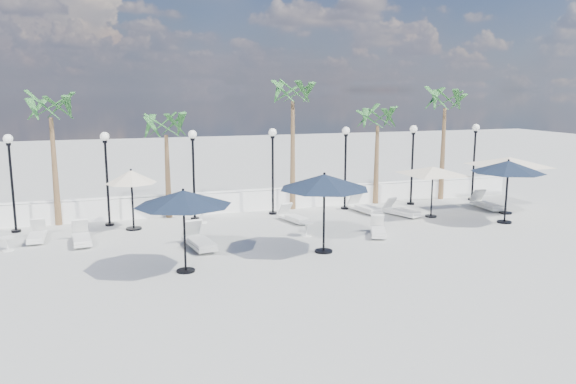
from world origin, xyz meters
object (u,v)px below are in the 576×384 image
object	(u,v)px
lounger_5	(401,211)
parasol_cream_sq_a	(509,157)
lounger_0	(82,237)
lounger_1	(37,235)
parasol_navy_right	(508,167)
parasol_navy_mid	(324,182)
lounger_2	(199,241)
parasol_navy_left	(183,198)
lounger_4	(378,230)
lounger_3	(294,217)
parasol_cream_small	(131,178)
parasol_cream_sq_b	(433,167)
lounger_7	(364,207)
lounger_6	(487,204)

from	to	relation	value
lounger_5	parasol_cream_sq_a	bearing A→B (deg)	-32.62
lounger_0	lounger_1	size ratio (longest dim) A/B	1.12
lounger_0	parasol_navy_right	bearing A→B (deg)	-11.95
parasol_navy_mid	lounger_5	bearing A→B (deg)	37.80
lounger_2	parasol_navy_left	xyz separation A→B (m)	(-0.82, -2.48, 2.02)
parasol_navy_left	lounger_4	bearing A→B (deg)	15.30
lounger_3	parasol_navy_left	world-z (taller)	parasol_navy_left
parasol_navy_left	parasol_cream_small	distance (m)	6.10
parasol_navy_right	parasol_cream_sq_a	world-z (taller)	parasol_cream_sq_a
parasol_navy_left	parasol_cream_sq_b	world-z (taller)	parasol_navy_left
lounger_0	parasol_navy_right	distance (m)	17.01
lounger_5	parasol_navy_mid	xyz separation A→B (m)	(-5.33, -4.14, 2.21)
lounger_0	lounger_2	distance (m)	4.38
parasol_navy_left	parasol_cream_sq_b	bearing A→B (deg)	20.68
parasol_navy_right	lounger_1	bearing A→B (deg)	170.78
parasol_navy_left	parasol_cream_small	bearing A→B (deg)	101.69
lounger_5	lounger_7	xyz separation A→B (m)	(-1.23, 1.19, 0.02)
parasol_cream_sq_a	parasol_cream_small	world-z (taller)	parasol_cream_sq_a
lounger_4	parasol_cream_sq_a	bearing A→B (deg)	37.41
lounger_3	parasol_navy_right	size ratio (longest dim) A/B	0.60
parasol_cream_sq_b	lounger_1	bearing A→B (deg)	176.29
parasol_navy_left	parasol_cream_small	world-z (taller)	parasol_navy_left
lounger_0	parasol_navy_left	world-z (taller)	parasol_navy_left
lounger_6	parasol_cream_sq_b	xyz separation A→B (m)	(-3.38, -0.63, 1.97)
lounger_2	lounger_7	xyz separation A→B (m)	(8.09, 3.49, -0.02)
lounger_2	lounger_3	distance (m)	5.20
lounger_5	lounger_2	bearing A→B (deg)	173.01
lounger_1	lounger_2	distance (m)	6.22
parasol_cream_sq_b	parasol_cream_small	world-z (taller)	parasol_cream_small
parasol_navy_left	parasol_cream_sq_a	size ratio (longest dim) A/B	0.53
lounger_4	lounger_2	bearing A→B (deg)	-159.41
lounger_2	parasol_cream_sq_b	size ratio (longest dim) A/B	0.46
lounger_1	parasol_cream_sq_a	distance (m)	19.79
lounger_2	lounger_4	size ratio (longest dim) A/B	1.24
lounger_0	parasol_navy_right	xyz separation A→B (m)	(16.75, -2.04, 2.13)
lounger_3	parasol_cream_sq_b	world-z (taller)	parasol_cream_sq_b
lounger_3	lounger_6	bearing A→B (deg)	-16.87
parasol_navy_mid	parasol_cream_sq_b	distance (m)	7.43
lounger_0	parasol_navy_left	xyz separation A→B (m)	(3.14, -4.37, 2.05)
lounger_2	parasol_navy_mid	bearing A→B (deg)	-33.54
lounger_0	lounger_4	size ratio (longest dim) A/B	1.10
lounger_4	lounger_3	bearing A→B (deg)	151.01
parasol_navy_mid	lounger_4	bearing A→B (deg)	26.88
lounger_0	parasol_navy_right	size ratio (longest dim) A/B	0.64
lounger_7	parasol_cream_small	size ratio (longest dim) A/B	0.82
lounger_1	lounger_3	distance (m)	9.97
parasol_navy_mid	lounger_6	bearing A→B (deg)	23.23
parasol_cream_sq_a	parasol_cream_sq_b	distance (m)	3.62
lounger_6	lounger_3	bearing A→B (deg)	-177.96
lounger_7	parasol_navy_left	xyz separation A→B (m)	(-8.90, -5.98, 2.04)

